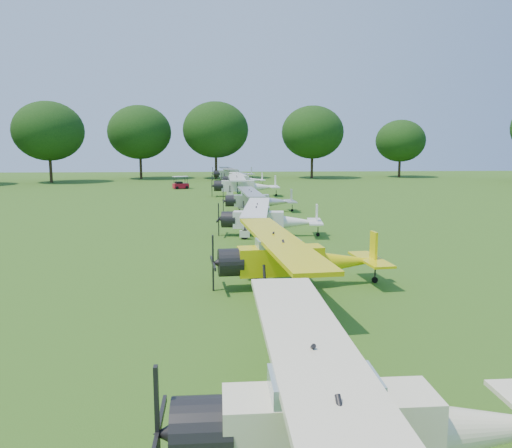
{
  "coord_description": "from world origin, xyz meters",
  "views": [
    {
      "loc": [
        -1.38,
        -28.88,
        5.28
      ],
      "look_at": [
        0.4,
        -3.82,
        1.4
      ],
      "focal_mm": 35.0,
      "sensor_mm": 36.0,
      "label": 1
    }
  ],
  "objects_px": {
    "aircraft_2": "(293,255)",
    "aircraft_5": "(243,184)",
    "aircraft_3": "(266,217)",
    "aircraft_1": "(363,414)",
    "aircraft_4": "(257,199)",
    "golf_cart": "(180,185)",
    "aircraft_7": "(232,172)",
    "aircraft_6": "(241,178)"
  },
  "relations": [
    {
      "from": "aircraft_1",
      "to": "aircraft_6",
      "type": "height_order",
      "value": "aircraft_1"
    },
    {
      "from": "aircraft_2",
      "to": "aircraft_5",
      "type": "distance_m",
      "value": 35.48
    },
    {
      "from": "aircraft_3",
      "to": "aircraft_7",
      "type": "distance_m",
      "value": 51.25
    },
    {
      "from": "aircraft_7",
      "to": "aircraft_5",
      "type": "bearing_deg",
      "value": -96.67
    },
    {
      "from": "aircraft_1",
      "to": "golf_cart",
      "type": "relative_size",
      "value": 5.01
    },
    {
      "from": "aircraft_1",
      "to": "aircraft_4",
      "type": "xyz_separation_m",
      "value": [
        0.81,
        33.68,
        -0.14
      ]
    },
    {
      "from": "aircraft_4",
      "to": "aircraft_6",
      "type": "xyz_separation_m",
      "value": [
        -0.1,
        27.22,
        -0.01
      ]
    },
    {
      "from": "aircraft_7",
      "to": "aircraft_6",
      "type": "bearing_deg",
      "value": -93.29
    },
    {
      "from": "aircraft_1",
      "to": "aircraft_4",
      "type": "bearing_deg",
      "value": 88.34
    },
    {
      "from": "aircraft_4",
      "to": "aircraft_2",
      "type": "bearing_deg",
      "value": -93.29
    },
    {
      "from": "aircraft_6",
      "to": "aircraft_1",
      "type": "bearing_deg",
      "value": -96.54
    },
    {
      "from": "aircraft_2",
      "to": "aircraft_7",
      "type": "height_order",
      "value": "aircraft_7"
    },
    {
      "from": "aircraft_3",
      "to": "golf_cart",
      "type": "relative_size",
      "value": 4.66
    },
    {
      "from": "aircraft_3",
      "to": "aircraft_2",
      "type": "bearing_deg",
      "value": -83.42
    },
    {
      "from": "aircraft_6",
      "to": "golf_cart",
      "type": "distance_m",
      "value": 8.79
    },
    {
      "from": "aircraft_2",
      "to": "aircraft_3",
      "type": "bearing_deg",
      "value": 84.58
    },
    {
      "from": "aircraft_4",
      "to": "aircraft_5",
      "type": "height_order",
      "value": "aircraft_5"
    },
    {
      "from": "aircraft_4",
      "to": "aircraft_1",
      "type": "bearing_deg",
      "value": -94.12
    },
    {
      "from": "aircraft_2",
      "to": "aircraft_3",
      "type": "relative_size",
      "value": 1.06
    },
    {
      "from": "aircraft_4",
      "to": "golf_cart",
      "type": "distance_m",
      "value": 24.93
    },
    {
      "from": "aircraft_1",
      "to": "golf_cart",
      "type": "xyz_separation_m",
      "value": [
        -7.27,
        57.25,
        -0.71
      ]
    },
    {
      "from": "golf_cart",
      "to": "aircraft_3",
      "type": "bearing_deg",
      "value": -100.04
    },
    {
      "from": "aircraft_3",
      "to": "aircraft_7",
      "type": "xyz_separation_m",
      "value": [
        -0.91,
        51.24,
        0.09
      ]
    },
    {
      "from": "aircraft_2",
      "to": "golf_cart",
      "type": "xyz_separation_m",
      "value": [
        -7.86,
        45.88,
        -0.69
      ]
    },
    {
      "from": "aircraft_3",
      "to": "aircraft_7",
      "type": "height_order",
      "value": "aircraft_7"
    },
    {
      "from": "aircraft_7",
      "to": "golf_cart",
      "type": "relative_size",
      "value": 5.04
    },
    {
      "from": "aircraft_3",
      "to": "aircraft_5",
      "type": "height_order",
      "value": "aircraft_5"
    },
    {
      "from": "aircraft_5",
      "to": "aircraft_7",
      "type": "distance_m",
      "value": 26.84
    },
    {
      "from": "aircraft_2",
      "to": "aircraft_3",
      "type": "distance_m",
      "value": 11.07
    },
    {
      "from": "aircraft_4",
      "to": "golf_cart",
      "type": "height_order",
      "value": "aircraft_4"
    },
    {
      "from": "aircraft_4",
      "to": "aircraft_6",
      "type": "distance_m",
      "value": 27.22
    },
    {
      "from": "aircraft_1",
      "to": "aircraft_5",
      "type": "height_order",
      "value": "aircraft_5"
    },
    {
      "from": "aircraft_4",
      "to": "aircraft_7",
      "type": "relative_size",
      "value": 0.88
    },
    {
      "from": "aircraft_2",
      "to": "aircraft_4",
      "type": "relative_size",
      "value": 1.11
    },
    {
      "from": "aircraft_5",
      "to": "golf_cart",
      "type": "height_order",
      "value": "aircraft_5"
    },
    {
      "from": "aircraft_4",
      "to": "golf_cart",
      "type": "relative_size",
      "value": 4.46
    },
    {
      "from": "aircraft_1",
      "to": "aircraft_5",
      "type": "xyz_separation_m",
      "value": [
        0.27,
        46.85,
        0.1
      ]
    },
    {
      "from": "aircraft_5",
      "to": "aircraft_6",
      "type": "height_order",
      "value": "aircraft_5"
    },
    {
      "from": "aircraft_3",
      "to": "aircraft_6",
      "type": "relative_size",
      "value": 1.05
    },
    {
      "from": "aircraft_4",
      "to": "aircraft_6",
      "type": "relative_size",
      "value": 1.01
    },
    {
      "from": "aircraft_6",
      "to": "aircraft_7",
      "type": "height_order",
      "value": "aircraft_7"
    },
    {
      "from": "aircraft_2",
      "to": "aircraft_4",
      "type": "xyz_separation_m",
      "value": [
        0.22,
        22.31,
        -0.12
      ]
    }
  ]
}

